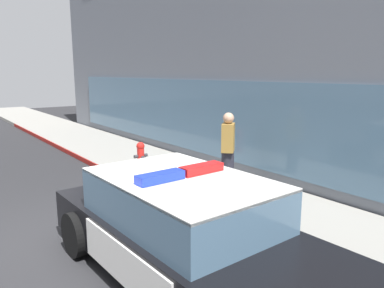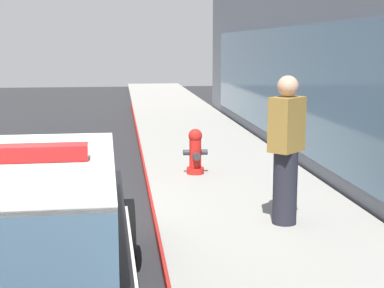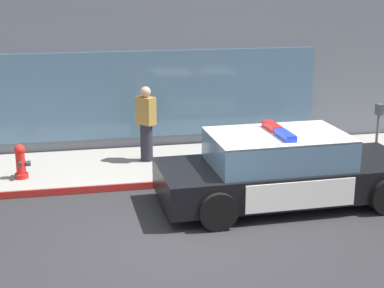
# 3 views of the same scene
# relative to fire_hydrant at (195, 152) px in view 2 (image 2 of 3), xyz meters

# --- Properties ---
(sidewalk) EXTENTS (48.00, 2.61, 0.15)m
(sidewalk) POSITION_rel_fire_hydrant_xyz_m (2.68, 0.54, -0.43)
(sidewalk) COLOR gray
(sidewalk) RESTS_ON ground
(curb_red_paint) EXTENTS (28.80, 0.04, 0.14)m
(curb_red_paint) POSITION_rel_fire_hydrant_xyz_m (2.68, -0.78, -0.43)
(curb_red_paint) COLOR maroon
(curb_red_paint) RESTS_ON ground
(fire_hydrant) EXTENTS (0.34, 0.39, 0.73)m
(fire_hydrant) POSITION_rel_fire_hydrant_xyz_m (0.00, 0.00, 0.00)
(fire_hydrant) COLOR red
(fire_hydrant) RESTS_ON sidewalk
(pedestrian_on_sidewalk) EXTENTS (0.46, 0.47, 1.71)m
(pedestrian_on_sidewalk) POSITION_rel_fire_hydrant_xyz_m (2.71, 0.69, 0.51)
(pedestrian_on_sidewalk) COLOR #23232D
(pedestrian_on_sidewalk) RESTS_ON sidewalk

